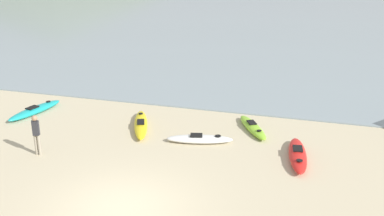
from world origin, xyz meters
TOP-DOWN VIEW (x-y plane):
  - ground_plane at (0.00, 0.00)m, footprint 400.00×400.00m
  - bay_water at (0.00, 44.42)m, footprint 160.00×70.00m
  - kayak_on_sand_0 at (4.82, 5.06)m, footprint 1.08×3.22m
  - kayak_on_sand_1 at (-7.73, 6.60)m, footprint 1.15×3.39m
  - kayak_on_sand_2 at (0.87, 5.51)m, footprint 2.80×1.34m
  - kayak_on_sand_3 at (2.71, 7.48)m, footprint 1.92×2.87m
  - kayak_on_sand_4 at (-2.08, 6.33)m, footprint 1.91×3.46m
  - person_near_foreground at (-4.72, 2.57)m, footprint 0.32×0.22m

SIDE VIEW (x-z plane):
  - ground_plane at x=0.00m, z-range 0.00..0.00m
  - bay_water at x=0.00m, z-range 0.00..0.06m
  - kayak_on_sand_3 at x=2.71m, z-range -0.02..0.32m
  - kayak_on_sand_2 at x=0.87m, z-range -0.02..0.32m
  - kayak_on_sand_4 at x=-2.08m, z-range -0.02..0.35m
  - kayak_on_sand_1 at x=-7.73m, z-range -0.02..0.36m
  - kayak_on_sand_0 at x=4.82m, z-range -0.02..0.37m
  - person_near_foreground at x=-4.72m, z-range 0.12..1.72m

